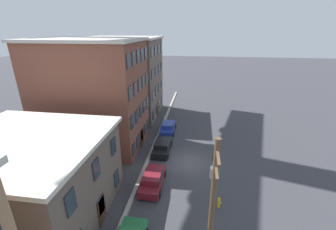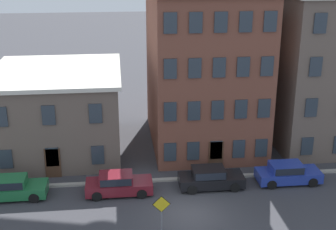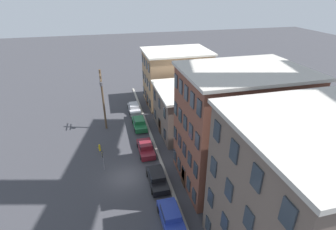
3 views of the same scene
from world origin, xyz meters
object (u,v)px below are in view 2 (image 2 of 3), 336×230
car_green (11,187)px  car_blue (287,172)px  caution_sign (161,210)px  car_black (210,177)px  car_maroon (118,183)px

car_green → car_blue: bearing=0.2°
car_blue → car_green: bearing=-179.8°
caution_sign → car_green: bearing=148.8°
car_black → caution_sign: 6.88m
car_maroon → caution_sign: bearing=-66.3°
car_black → car_blue: 5.48m
car_green → car_blue: (18.63, 0.07, 0.00)m
car_green → car_black: size_ratio=1.00×
car_blue → caution_sign: bearing=-148.7°
car_green → car_black: 13.16m
car_green → car_blue: size_ratio=1.00×
car_black → car_green: bearing=179.8°
car_black → car_blue: size_ratio=1.00×
car_green → car_maroon: same height
car_green → car_blue: same height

